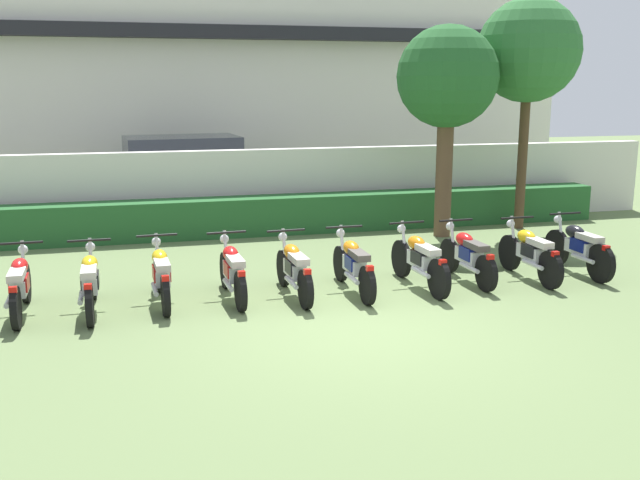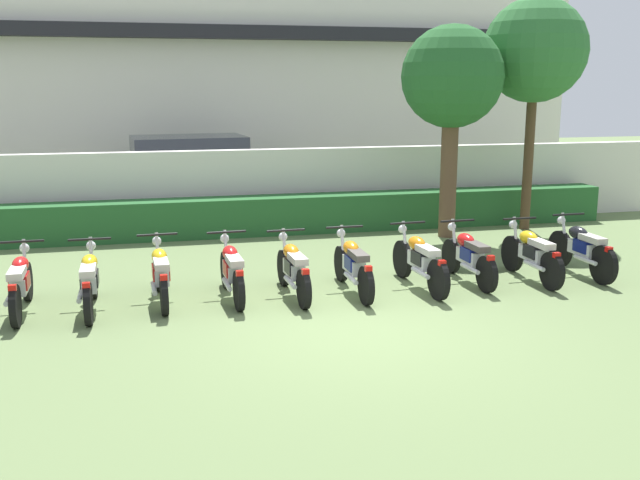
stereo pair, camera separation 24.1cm
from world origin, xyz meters
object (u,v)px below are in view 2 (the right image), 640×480
at_px(parked_car, 196,175).
at_px(motorcycle_in_row_4, 293,268).
at_px(motorcycle_in_row_1, 90,280).
at_px(motorcycle_in_row_3, 232,270).
at_px(motorcycle_in_row_2, 160,273).
at_px(motorcycle_in_row_9, 582,248).
at_px(motorcycle_in_row_7, 469,256).
at_px(motorcycle_in_row_6, 420,260).
at_px(motorcycle_in_row_0, 20,283).
at_px(motorcycle_in_row_5, 353,265).
at_px(tree_near_inspector, 452,80).
at_px(motorcycle_in_row_8, 532,253).
at_px(tree_far_side, 535,51).

distance_m(parked_car, motorcycle_in_row_4, 7.81).
distance_m(motorcycle_in_row_1, motorcycle_in_row_3, 2.01).
relative_size(motorcycle_in_row_2, motorcycle_in_row_9, 0.99).
relative_size(motorcycle_in_row_7, motorcycle_in_row_9, 0.99).
bearing_deg(parked_car, motorcycle_in_row_6, -74.39).
xyz_separation_m(motorcycle_in_row_0, motorcycle_in_row_1, (0.93, -0.10, 0.00)).
xyz_separation_m(motorcycle_in_row_0, motorcycle_in_row_9, (8.77, 0.00, 0.02)).
bearing_deg(motorcycle_in_row_5, motorcycle_in_row_6, -91.21).
bearing_deg(motorcycle_in_row_0, parked_car, -22.63).
bearing_deg(motorcycle_in_row_6, motorcycle_in_row_1, 86.64).
distance_m(motorcycle_in_row_2, motorcycle_in_row_5, 2.88).
bearing_deg(motorcycle_in_row_6, tree_near_inspector, -32.53).
bearing_deg(motorcycle_in_row_4, motorcycle_in_row_7, -89.82).
xyz_separation_m(motorcycle_in_row_0, motorcycle_in_row_2, (1.91, 0.07, -0.00)).
bearing_deg(parked_car, motorcycle_in_row_0, -116.04).
bearing_deg(motorcycle_in_row_8, motorcycle_in_row_5, 89.11).
distance_m(parked_car, motorcycle_in_row_2, 7.68).
distance_m(tree_near_inspector, motorcycle_in_row_5, 5.46).
bearing_deg(motorcycle_in_row_2, motorcycle_in_row_7, -92.73).
bearing_deg(motorcycle_in_row_8, motorcycle_in_row_7, 82.02).
relative_size(motorcycle_in_row_0, motorcycle_in_row_7, 1.01).
xyz_separation_m(tree_near_inspector, motorcycle_in_row_3, (-4.91, -3.45, -2.78)).
distance_m(tree_far_side, motorcycle_in_row_1, 10.31).
bearing_deg(motorcycle_in_row_3, motorcycle_in_row_5, -95.62).
distance_m(motorcycle_in_row_0, motorcycle_in_row_7, 6.75).
relative_size(motorcycle_in_row_0, motorcycle_in_row_2, 1.01).
bearing_deg(motorcycle_in_row_1, motorcycle_in_row_8, -90.70).
relative_size(motorcycle_in_row_0, motorcycle_in_row_6, 0.94).
distance_m(tree_near_inspector, motorcycle_in_row_3, 6.62).
xyz_separation_m(tree_far_side, motorcycle_in_row_8, (-2.05, -3.90, -3.36)).
bearing_deg(motorcycle_in_row_5, tree_near_inspector, -41.15).
relative_size(tree_far_side, motorcycle_in_row_7, 2.70).
height_order(motorcycle_in_row_1, motorcycle_in_row_8, motorcycle_in_row_8).
xyz_separation_m(tree_far_side, motorcycle_in_row_4, (-6.01, -3.90, -3.37)).
relative_size(motorcycle_in_row_2, motorcycle_in_row_4, 0.99).
bearing_deg(motorcycle_in_row_9, motorcycle_in_row_5, 89.97).
bearing_deg(tree_near_inspector, motorcycle_in_row_8, -90.88).
relative_size(motorcycle_in_row_5, motorcycle_in_row_8, 1.04).
relative_size(motorcycle_in_row_1, motorcycle_in_row_4, 1.03).
bearing_deg(motorcycle_in_row_7, motorcycle_in_row_6, 97.27).
distance_m(parked_car, motorcycle_in_row_5, 7.97).
bearing_deg(parked_car, motorcycle_in_row_4, -88.36).
height_order(motorcycle_in_row_3, motorcycle_in_row_9, motorcycle_in_row_9).
bearing_deg(motorcycle_in_row_5, motorcycle_in_row_0, 88.65).
bearing_deg(motorcycle_in_row_1, motorcycle_in_row_9, -89.99).
xyz_separation_m(motorcycle_in_row_6, motorcycle_in_row_9, (2.91, 0.11, 0.00)).
distance_m(motorcycle_in_row_5, motorcycle_in_row_6, 1.08).
bearing_deg(tree_near_inspector, motorcycle_in_row_1, -152.72).
xyz_separation_m(motorcycle_in_row_2, motorcycle_in_row_8, (5.89, -0.16, 0.01)).
relative_size(tree_near_inspector, motorcycle_in_row_3, 2.41).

